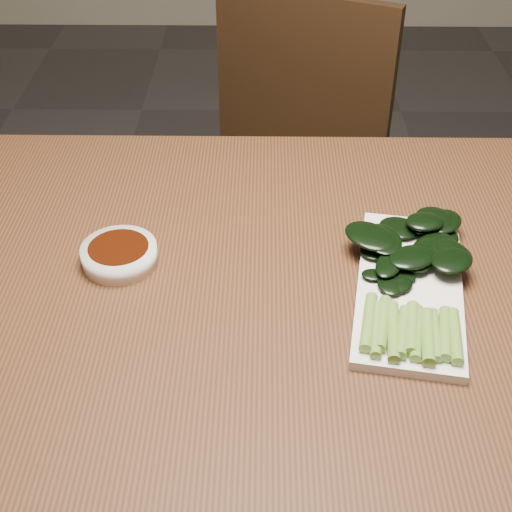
# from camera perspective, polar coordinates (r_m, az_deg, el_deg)

# --- Properties ---
(table) EXTENTS (1.40, 0.80, 0.75)m
(table) POSITION_cam_1_polar(r_m,az_deg,el_deg) (1.06, 2.04, -4.39)
(table) COLOR #4C2A15
(table) RESTS_ON ground
(chair_far) EXTENTS (0.58, 0.58, 0.89)m
(chair_far) POSITION_cam_1_polar(r_m,az_deg,el_deg) (1.72, 1.95, 6.29)
(chair_far) COLOR black
(chair_far) RESTS_ON ground
(sauce_bowl) EXTENTS (0.11, 0.11, 0.03)m
(sauce_bowl) POSITION_cam_1_polar(r_m,az_deg,el_deg) (1.04, -10.88, 0.13)
(sauce_bowl) COLOR white
(sauce_bowl) RESTS_ON table
(serving_plate) EXTENTS (0.19, 0.34, 0.01)m
(serving_plate) POSITION_cam_1_polar(r_m,az_deg,el_deg) (1.00, 12.16, -2.50)
(serving_plate) COLOR white
(serving_plate) RESTS_ON table
(gai_lan) EXTENTS (0.20, 0.33, 0.03)m
(gai_lan) POSITION_cam_1_polar(r_m,az_deg,el_deg) (1.00, 12.49, -0.83)
(gai_lan) COLOR #70A137
(gai_lan) RESTS_ON serving_plate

